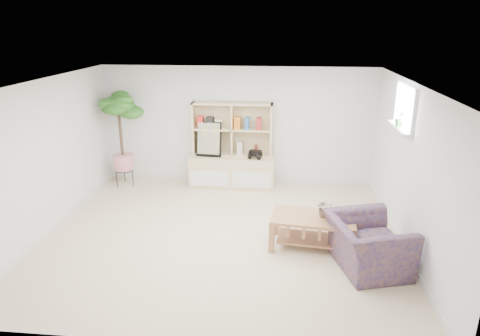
# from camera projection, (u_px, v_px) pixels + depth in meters

# --- Properties ---
(floor) EXTENTS (5.50, 5.00, 0.01)m
(floor) POSITION_uv_depth(u_px,v_px,m) (221.00, 237.00, 6.73)
(floor) COLOR #C5B990
(floor) RESTS_ON ground
(ceiling) EXTENTS (5.50, 5.00, 0.01)m
(ceiling) POSITION_uv_depth(u_px,v_px,m) (219.00, 83.00, 5.96)
(ceiling) COLOR white
(ceiling) RESTS_ON walls
(walls) EXTENTS (5.51, 5.01, 2.40)m
(walls) POSITION_uv_depth(u_px,v_px,m) (220.00, 165.00, 6.34)
(walls) COLOR silver
(walls) RESTS_ON floor
(baseboard) EXTENTS (5.50, 5.00, 0.10)m
(baseboard) POSITION_uv_depth(u_px,v_px,m) (221.00, 234.00, 6.71)
(baseboard) COLOR silver
(baseboard) RESTS_ON floor
(window) EXTENTS (0.10, 0.98, 0.68)m
(window) POSITION_uv_depth(u_px,v_px,m) (405.00, 107.00, 6.39)
(window) COLOR white
(window) RESTS_ON walls
(window_sill) EXTENTS (0.14, 1.00, 0.04)m
(window_sill) POSITION_uv_depth(u_px,v_px,m) (399.00, 128.00, 6.50)
(window_sill) COLOR silver
(window_sill) RESTS_ON walls
(storage_unit) EXTENTS (1.71, 0.58, 1.71)m
(storage_unit) POSITION_uv_depth(u_px,v_px,m) (232.00, 146.00, 8.57)
(storage_unit) COLOR tan
(storage_unit) RESTS_ON floor
(poster) EXTENTS (0.52, 0.16, 0.70)m
(poster) POSITION_uv_depth(u_px,v_px,m) (209.00, 139.00, 8.53)
(poster) COLOR gold
(poster) RESTS_ON storage_unit
(toy_truck) EXTENTS (0.37, 0.29, 0.18)m
(toy_truck) POSITION_uv_depth(u_px,v_px,m) (255.00, 154.00, 8.47)
(toy_truck) COLOR black
(toy_truck) RESTS_ON storage_unit
(coffee_table) EXTENTS (1.29, 0.81, 0.50)m
(coffee_table) POSITION_uv_depth(u_px,v_px,m) (312.00, 232.00, 6.36)
(coffee_table) COLOR #985935
(coffee_table) RESTS_ON floor
(table_plant) EXTENTS (0.26, 0.23, 0.27)m
(table_plant) POSITION_uv_depth(u_px,v_px,m) (324.00, 208.00, 6.24)
(table_plant) COLOR #217321
(table_plant) RESTS_ON coffee_table
(floor_tree) EXTENTS (0.82, 0.82, 1.93)m
(floor_tree) POSITION_uv_depth(u_px,v_px,m) (121.00, 140.00, 8.56)
(floor_tree) COLOR #205219
(floor_tree) RESTS_ON floor
(armchair) EXTENTS (1.20, 1.30, 0.80)m
(armchair) POSITION_uv_depth(u_px,v_px,m) (368.00, 241.00, 5.78)
(armchair) COLOR navy
(armchair) RESTS_ON floor
(sill_plant) EXTENTS (0.16, 0.14, 0.26)m
(sill_plant) POSITION_uv_depth(u_px,v_px,m) (400.00, 118.00, 6.47)
(sill_plant) COLOR #205219
(sill_plant) RESTS_ON window_sill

